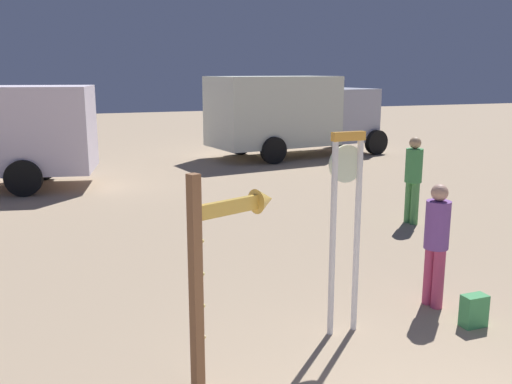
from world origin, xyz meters
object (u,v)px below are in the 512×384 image
standing_clock (345,213)px  person_near_clock (436,239)px  backpack (473,311)px  box_truck_near (291,113)px  person_distant (413,176)px  arrow_sign (225,245)px

standing_clock → person_near_clock: 1.59m
backpack → box_truck_near: bearing=74.9°
person_near_clock → person_distant: 4.18m
standing_clock → box_truck_near: bearing=68.3°
backpack → box_truck_near: box_truck_near is taller
standing_clock → backpack: 2.04m
arrow_sign → box_truck_near: (6.80, 13.61, 0.17)m
arrow_sign → person_distant: (5.29, 4.29, -0.42)m
standing_clock → arrow_sign: standing_clock is taller
standing_clock → person_near_clock: (1.48, 0.24, -0.53)m
arrow_sign → person_near_clock: (3.08, 0.75, -0.49)m
box_truck_near → person_distant: bearing=-99.2°
person_near_clock → box_truck_near: 13.41m
standing_clock → person_near_clock: bearing=9.1°
person_near_clock → person_distant: size_ratio=0.93×
person_near_clock → backpack: (0.07, -0.67, -0.72)m
standing_clock → person_near_clock: standing_clock is taller
backpack → person_distant: person_distant is taller
backpack → person_distant: bearing=63.1°
arrow_sign → person_distant: size_ratio=1.21×
box_truck_near → backpack: bearing=-105.1°
standing_clock → arrow_sign: 1.68m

